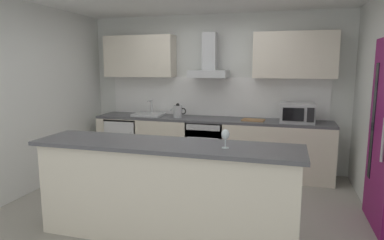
{
  "coord_description": "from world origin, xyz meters",
  "views": [
    {
      "loc": [
        1.2,
        -3.83,
        1.75
      ],
      "look_at": [
        0.02,
        0.34,
        1.05
      ],
      "focal_mm": 31.38,
      "sensor_mm": 36.0,
      "label": 1
    }
  ],
  "objects_px": {
    "refrigerator": "(127,141)",
    "kettle": "(178,111)",
    "wine_glass": "(225,135)",
    "chopping_board": "(253,120)",
    "oven": "(207,145)",
    "microwave": "(297,113)",
    "sink": "(149,114)",
    "range_hood": "(209,63)"
  },
  "relations": [
    {
      "from": "refrigerator",
      "to": "kettle",
      "type": "relative_size",
      "value": 2.94
    },
    {
      "from": "wine_glass",
      "to": "chopping_board",
      "type": "height_order",
      "value": "wine_glass"
    },
    {
      "from": "kettle",
      "to": "wine_glass",
      "type": "xyz_separation_m",
      "value": [
        1.2,
        -2.24,
        0.12
      ]
    },
    {
      "from": "oven",
      "to": "microwave",
      "type": "bearing_deg",
      "value": -1.14
    },
    {
      "from": "sink",
      "to": "wine_glass",
      "type": "xyz_separation_m",
      "value": [
        1.74,
        -2.28,
        0.19
      ]
    },
    {
      "from": "kettle",
      "to": "chopping_board",
      "type": "height_order",
      "value": "kettle"
    },
    {
      "from": "microwave",
      "to": "chopping_board",
      "type": "relative_size",
      "value": 1.47
    },
    {
      "from": "microwave",
      "to": "range_hood",
      "type": "bearing_deg",
      "value": 173.58
    },
    {
      "from": "range_hood",
      "to": "sink",
      "type": "bearing_deg",
      "value": -173.43
    },
    {
      "from": "sink",
      "to": "range_hood",
      "type": "height_order",
      "value": "range_hood"
    },
    {
      "from": "refrigerator",
      "to": "microwave",
      "type": "height_order",
      "value": "microwave"
    },
    {
      "from": "kettle",
      "to": "microwave",
      "type": "bearing_deg",
      "value": 0.18
    },
    {
      "from": "refrigerator",
      "to": "wine_glass",
      "type": "bearing_deg",
      "value": -46.4
    },
    {
      "from": "refrigerator",
      "to": "wine_glass",
      "type": "xyz_separation_m",
      "value": [
        2.16,
        -2.27,
        0.7
      ]
    },
    {
      "from": "sink",
      "to": "chopping_board",
      "type": "xyz_separation_m",
      "value": [
        1.78,
        -0.03,
        -0.02
      ]
    },
    {
      "from": "refrigerator",
      "to": "microwave",
      "type": "xyz_separation_m",
      "value": [
        2.85,
        -0.03,
        0.62
      ]
    },
    {
      "from": "kettle",
      "to": "chopping_board",
      "type": "xyz_separation_m",
      "value": [
        1.24,
        0.01,
        -0.09
      ]
    },
    {
      "from": "refrigerator",
      "to": "range_hood",
      "type": "height_order",
      "value": "range_hood"
    },
    {
      "from": "oven",
      "to": "chopping_board",
      "type": "distance_m",
      "value": 0.87
    },
    {
      "from": "oven",
      "to": "kettle",
      "type": "bearing_deg",
      "value": -176.08
    },
    {
      "from": "oven",
      "to": "chopping_board",
      "type": "xyz_separation_m",
      "value": [
        0.75,
        -0.02,
        0.45
      ]
    },
    {
      "from": "kettle",
      "to": "range_hood",
      "type": "height_order",
      "value": "range_hood"
    },
    {
      "from": "microwave",
      "to": "wine_glass",
      "type": "distance_m",
      "value": 2.35
    },
    {
      "from": "sink",
      "to": "chopping_board",
      "type": "height_order",
      "value": "sink"
    },
    {
      "from": "oven",
      "to": "microwave",
      "type": "height_order",
      "value": "microwave"
    },
    {
      "from": "microwave",
      "to": "wine_glass",
      "type": "relative_size",
      "value": 2.81
    },
    {
      "from": "oven",
      "to": "refrigerator",
      "type": "distance_m",
      "value": 1.46
    },
    {
      "from": "oven",
      "to": "wine_glass",
      "type": "height_order",
      "value": "wine_glass"
    },
    {
      "from": "oven",
      "to": "microwave",
      "type": "distance_m",
      "value": 1.52
    },
    {
      "from": "kettle",
      "to": "oven",
      "type": "bearing_deg",
      "value": 3.92
    },
    {
      "from": "refrigerator",
      "to": "microwave",
      "type": "distance_m",
      "value": 2.92
    },
    {
      "from": "range_hood",
      "to": "oven",
      "type": "bearing_deg",
      "value": -90.0
    },
    {
      "from": "refrigerator",
      "to": "kettle",
      "type": "xyz_separation_m",
      "value": [
        0.96,
        -0.03,
        0.58
      ]
    },
    {
      "from": "oven",
      "to": "sink",
      "type": "relative_size",
      "value": 1.6
    },
    {
      "from": "wine_glass",
      "to": "oven",
      "type": "bearing_deg",
      "value": 107.29
    },
    {
      "from": "chopping_board",
      "to": "microwave",
      "type": "bearing_deg",
      "value": -0.37
    },
    {
      "from": "oven",
      "to": "microwave",
      "type": "xyz_separation_m",
      "value": [
        1.4,
        -0.03,
        0.59
      ]
    },
    {
      "from": "oven",
      "to": "chopping_board",
      "type": "relative_size",
      "value": 2.35
    },
    {
      "from": "kettle",
      "to": "chopping_board",
      "type": "bearing_deg",
      "value": 0.46
    },
    {
      "from": "chopping_board",
      "to": "sink",
      "type": "bearing_deg",
      "value": 178.88
    },
    {
      "from": "range_hood",
      "to": "chopping_board",
      "type": "relative_size",
      "value": 2.12
    },
    {
      "from": "refrigerator",
      "to": "range_hood",
      "type": "relative_size",
      "value": 1.18
    }
  ]
}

